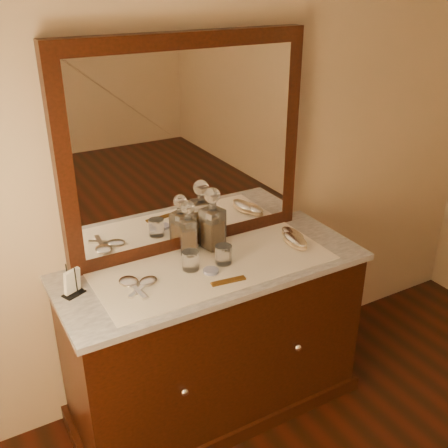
{
  "coord_description": "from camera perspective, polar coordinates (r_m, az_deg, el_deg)",
  "views": [
    {
      "loc": [
        -1.01,
        0.08,
        2.08
      ],
      "look_at": [
        0.0,
        1.85,
        1.1
      ],
      "focal_mm": 42.54,
      "sensor_mm": 36.0,
      "label": 1
    }
  ],
  "objects": [
    {
      "name": "dresser_cabinet",
      "position": [
        2.71,
        -1.07,
        -12.47
      ],
      "size": [
        1.4,
        0.55,
        0.82
      ],
      "primitive_type": "cube",
      "color": "black",
      "rests_on": "floor"
    },
    {
      "name": "dresser_plinth",
      "position": [
        2.95,
        -1.01,
        -18.14
      ],
      "size": [
        1.46,
        0.59,
        0.08
      ],
      "primitive_type": "cube",
      "color": "black",
      "rests_on": "floor"
    },
    {
      "name": "knob_left",
      "position": [
        2.38,
        -4.26,
        -17.55
      ],
      "size": [
        0.04,
        0.04,
        0.04
      ],
      "primitive_type": "sphere",
      "color": "silver",
      "rests_on": "dresser_cabinet"
    },
    {
      "name": "knob_right",
      "position": [
        2.63,
        7.91,
        -12.99
      ],
      "size": [
        0.04,
        0.04,
        0.04
      ],
      "primitive_type": "sphere",
      "color": "silver",
      "rests_on": "dresser_cabinet"
    },
    {
      "name": "marble_top",
      "position": [
        2.47,
        -1.15,
        -4.68
      ],
      "size": [
        1.44,
        0.59,
        0.03
      ],
      "primitive_type": "cube",
      "color": "silver",
      "rests_on": "dresser_cabinet"
    },
    {
      "name": "mirror_frame",
      "position": [
        2.46,
        -4.03,
        8.3
      ],
      "size": [
        1.2,
        0.08,
        1.0
      ],
      "primitive_type": "cube",
      "color": "black",
      "rests_on": "marble_top"
    },
    {
      "name": "mirror_glass",
      "position": [
        2.43,
        -3.67,
        8.1
      ],
      "size": [
        1.06,
        0.01,
        0.86
      ],
      "primitive_type": "cube",
      "color": "white",
      "rests_on": "marble_top"
    },
    {
      "name": "lace_runner",
      "position": [
        2.44,
        -0.93,
        -4.54
      ],
      "size": [
        1.1,
        0.45,
        0.0
      ],
      "primitive_type": "cube",
      "color": "beige",
      "rests_on": "marble_top"
    },
    {
      "name": "pin_dish",
      "position": [
        2.39,
        -1.42,
        -5.05
      ],
      "size": [
        0.09,
        0.09,
        0.01
      ],
      "primitive_type": "cylinder",
      "rotation": [
        0.0,
        0.0,
        -0.36
      ],
      "color": "white",
      "rests_on": "lace_runner"
    },
    {
      "name": "comb",
      "position": [
        2.32,
        0.47,
        -6.15
      ],
      "size": [
        0.16,
        0.05,
        0.01
      ],
      "primitive_type": "cube",
      "rotation": [
        0.0,
        0.0,
        -0.12
      ],
      "color": "brown",
      "rests_on": "lace_runner"
    },
    {
      "name": "napkin_rack",
      "position": [
        2.31,
        -15.99,
        -6.12
      ],
      "size": [
        0.11,
        0.09,
        0.14
      ],
      "color": "black",
      "rests_on": "marble_top"
    },
    {
      "name": "decanter_left",
      "position": [
        2.52,
        -3.83,
        -0.91
      ],
      "size": [
        0.11,
        0.11,
        0.27
      ],
      "color": "#8B5314",
      "rests_on": "lace_runner"
    },
    {
      "name": "decanter_right",
      "position": [
        2.55,
        -1.24,
        -0.09
      ],
      "size": [
        0.11,
        0.11,
        0.31
      ],
      "color": "#8B5314",
      "rests_on": "lace_runner"
    },
    {
      "name": "brush_near",
      "position": [
        2.63,
        7.64,
        -1.82
      ],
      "size": [
        0.08,
        0.18,
        0.05
      ],
      "color": "tan",
      "rests_on": "lace_runner"
    },
    {
      "name": "brush_far",
      "position": [
        2.69,
        7.39,
        -1.21
      ],
      "size": [
        0.08,
        0.17,
        0.05
      ],
      "color": "tan",
      "rests_on": "lace_runner"
    },
    {
      "name": "hand_mirror_outer",
      "position": [
        2.33,
        -10.02,
        -6.3
      ],
      "size": [
        0.09,
        0.21,
        0.02
      ],
      "color": "silver",
      "rests_on": "lace_runner"
    },
    {
      "name": "hand_mirror_inner",
      "position": [
        2.33,
        -8.36,
        -6.26
      ],
      "size": [
        0.18,
        0.14,
        0.02
      ],
      "color": "silver",
      "rests_on": "lace_runner"
    },
    {
      "name": "tumblers",
      "position": [
        2.42,
        -1.81,
        -3.61
      ],
      "size": [
        0.23,
        0.1,
        0.09
      ],
      "color": "white",
      "rests_on": "lace_runner"
    }
  ]
}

